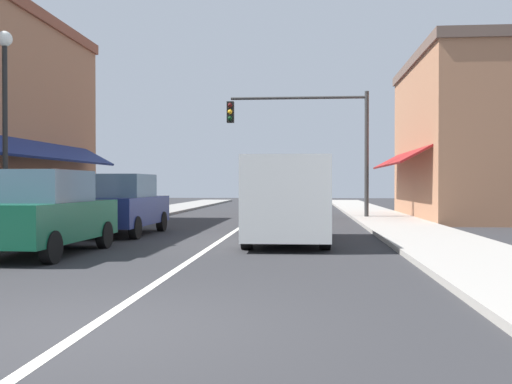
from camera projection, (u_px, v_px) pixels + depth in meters
ground_plane at (250, 221)px, 23.96m from camera, size 80.00×80.00×0.00m
sidewalk_left at (118, 219)px, 24.41m from camera, size 2.60×56.00×0.12m
sidewalk_right at (388, 220)px, 23.51m from camera, size 2.60×56.00×0.12m
lane_center_stripe at (250, 221)px, 23.96m from camera, size 0.14×52.00×0.01m
storefront_right_block at (478, 138)px, 25.12m from camera, size 6.85×10.20×6.92m
parked_car_nearest_left at (44, 213)px, 12.32m from camera, size 1.87×4.15×1.77m
parked_car_second_left at (123, 205)px, 17.23m from camera, size 1.85×4.13×1.77m
van_in_lane at (286, 197)px, 14.91m from camera, size 2.08×5.22×2.12m
traffic_signal_mast_arm at (315, 130)px, 25.01m from camera, size 6.00×0.50×5.41m
street_lamp_left_near at (5, 103)px, 13.93m from camera, size 0.36×0.36×5.09m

